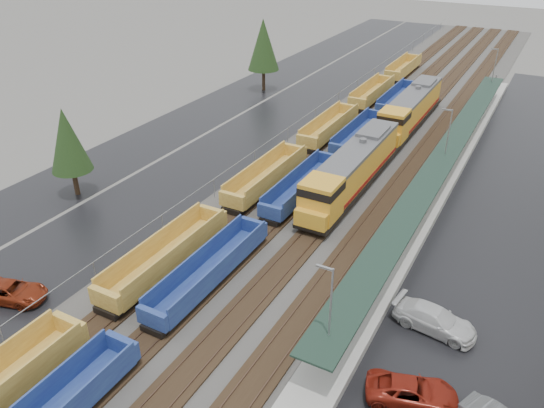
{
  "coord_description": "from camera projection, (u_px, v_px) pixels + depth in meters",
  "views": [
    {
      "loc": [
        17.76,
        -2.11,
        24.89
      ],
      "look_at": [
        -2.08,
        34.34,
        2.0
      ],
      "focal_mm": 35.0,
      "sensor_mm": 36.0,
      "label": 1
    }
  ],
  "objects": [
    {
      "name": "ballast_strip",
      "position": [
        383.0,
        136.0,
        67.2
      ],
      "size": [
        20.0,
        160.0,
        0.08
      ],
      "primitive_type": "cube",
      "color": "#302D2B",
      "rests_on": "ground"
    },
    {
      "name": "trackbed",
      "position": [
        383.0,
        135.0,
        67.15
      ],
      "size": [
        14.6,
        160.0,
        0.22
      ],
      "color": "black",
      "rests_on": "ground"
    },
    {
      "name": "west_parking_lot",
      "position": [
        279.0,
        117.0,
        73.5
      ],
      "size": [
        10.0,
        160.0,
        0.02
      ],
      "primitive_type": "cube",
      "color": "black",
      "rests_on": "ground"
    },
    {
      "name": "west_road",
      "position": [
        218.0,
        106.0,
        77.68
      ],
      "size": [
        9.0,
        160.0,
        0.02
      ],
      "primitive_type": "cube",
      "color": "black",
      "rests_on": "ground"
    },
    {
      "name": "east_commuter_lot",
      "position": [
        539.0,
        204.0,
        51.57
      ],
      "size": [
        16.0,
        100.0,
        0.02
      ],
      "primitive_type": "cube",
      "color": "black",
      "rests_on": "ground"
    },
    {
      "name": "station_platform",
      "position": [
        441.0,
        177.0,
        55.21
      ],
      "size": [
        3.0,
        80.0,
        8.0
      ],
      "color": "#9E9B93",
      "rests_on": "ground"
    },
    {
      "name": "chainlink_fence",
      "position": [
        310.0,
        115.0,
        69.22
      ],
      "size": [
        0.08,
        160.04,
        2.02
      ],
      "color": "gray",
      "rests_on": "ground"
    },
    {
      "name": "tree_west_near",
      "position": [
        67.0,
        140.0,
        50.55
      ],
      "size": [
        3.96,
        3.96,
        9.0
      ],
      "color": "#332316",
      "rests_on": "ground"
    },
    {
      "name": "tree_west_far",
      "position": [
        263.0,
        45.0,
        81.1
      ],
      "size": [
        4.84,
        4.84,
        11.0
      ],
      "color": "#332316",
      "rests_on": "ground"
    },
    {
      "name": "locomotive_lead",
      "position": [
        351.0,
        171.0,
        52.29
      ],
      "size": [
        3.19,
        21.04,
        4.76
      ],
      "color": "black",
      "rests_on": "ground"
    },
    {
      "name": "locomotive_trail",
      "position": [
        410.0,
        110.0,
        68.44
      ],
      "size": [
        3.19,
        21.04,
        4.76
      ],
      "color": "black",
      "rests_on": "ground"
    },
    {
      "name": "well_string_yellow",
      "position": [
        267.0,
        177.0,
        54.08
      ],
      "size": [
        2.69,
        111.28,
        2.39
      ],
      "color": "#A97B2E",
      "rests_on": "ground"
    },
    {
      "name": "well_string_blue",
      "position": [
        262.0,
        223.0,
        46.29
      ],
      "size": [
        2.44,
        94.33,
        2.17
      ],
      "color": "navy",
      "rests_on": "ground"
    },
    {
      "name": "parked_car_west_c",
      "position": [
        11.0,
        292.0,
        38.49
      ],
      "size": [
        3.78,
        5.65,
        1.44
      ],
      "primitive_type": "imported",
      "rotation": [
        0.0,
        0.0,
        1.86
      ],
      "color": "maroon",
      "rests_on": "ground"
    },
    {
      "name": "parked_car_east_b",
      "position": [
        412.0,
        392.0,
        30.43
      ],
      "size": [
        3.89,
        5.76,
        1.47
      ],
      "primitive_type": "imported",
      "rotation": [
        0.0,
        0.0,
        1.87
      ],
      "color": "maroon",
      "rests_on": "ground"
    },
    {
      "name": "parked_car_east_c",
      "position": [
        435.0,
        320.0,
        35.69
      ],
      "size": [
        3.0,
        5.88,
        1.63
      ],
      "primitive_type": "imported",
      "rotation": [
        0.0,
        0.0,
        1.44
      ],
      "color": "silver",
      "rests_on": "ground"
    }
  ]
}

